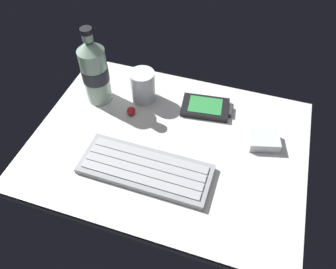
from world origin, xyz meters
The scene contains 7 objects.
ground_plane centered at (0.00, -0.23, -0.99)cm, with size 64.00×48.00×2.80cm.
keyboard centered at (-2.26, -9.17, 0.81)cm, with size 29.12×11.31×1.70cm.
handheld_device centered at (5.83, 13.59, 0.73)cm, with size 13.39×8.98×1.50cm.
juice_cup centered at (-10.89, 12.56, 3.91)cm, with size 6.40×6.40×8.50cm.
water_bottle centered at (-21.98, 9.14, 9.01)cm, with size 6.73×6.73×20.80cm.
charger_block centered at (21.35, 6.64, 1.20)cm, with size 7.00×5.60×2.40cm, color silver.
trackball_mouse centered at (-11.80, 6.18, 1.10)cm, with size 2.20×2.20×2.20cm, color red.
Camera 1 is at (15.14, -46.82, 60.90)cm, focal length 35.34 mm.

